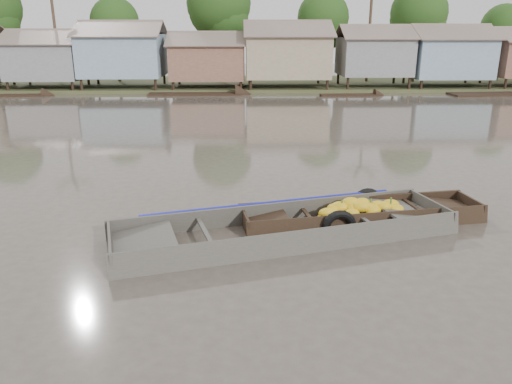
{
  "coord_description": "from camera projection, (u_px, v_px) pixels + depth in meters",
  "views": [
    {
      "loc": [
        -1.12,
        -11.62,
        4.85
      ],
      "look_at": [
        -0.78,
        0.58,
        0.8
      ],
      "focal_mm": 35.0,
      "sensor_mm": 36.0,
      "label": 1
    }
  ],
  "objects": [
    {
      "name": "riverbank",
      "position": [
        291.0,
        49.0,
        41.93
      ],
      "size": [
        120.0,
        12.47,
        10.22
      ],
      "color": "#384723",
      "rests_on": "ground"
    },
    {
      "name": "viewer_boat",
      "position": [
        285.0,
        233.0,
        12.13
      ],
      "size": [
        8.62,
        4.31,
        0.67
      ],
      "rotation": [
        0.0,
        0.0,
        0.27
      ],
      "color": "#403D36",
      "rests_on": "ground"
    },
    {
      "name": "banana_boat",
      "position": [
        359.0,
        215.0,
        13.02
      ],
      "size": [
        6.51,
        2.49,
        0.9
      ],
      "rotation": [
        0.0,
        0.0,
        0.16
      ],
      "color": "black",
      "rests_on": "ground"
    },
    {
      "name": "distant_boats",
      "position": [
        380.0,
        99.0,
        35.77
      ],
      "size": [
        45.9,
        14.32,
        0.35
      ],
      "color": "black",
      "rests_on": "ground"
    },
    {
      "name": "ground",
      "position": [
        287.0,
        229.0,
        12.58
      ],
      "size": [
        120.0,
        120.0,
        0.0
      ],
      "primitive_type": "plane",
      "color": "#494038",
      "rests_on": "ground"
    }
  ]
}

